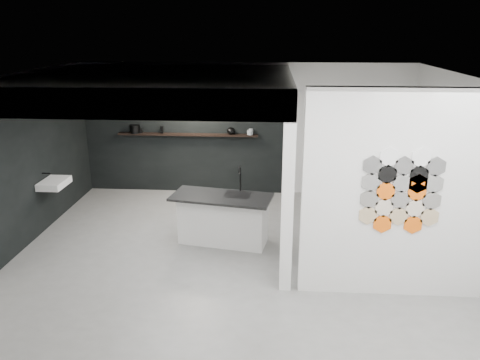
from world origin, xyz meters
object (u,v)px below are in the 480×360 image
partition_panel (397,196)px  wall_basin (54,183)px  glass_bowl (250,132)px  bottle_dark (162,130)px  glass_vase (251,132)px  stockpot (135,129)px  kettle (231,131)px  kitchen_island (223,218)px  utensil_cup (140,130)px

partition_panel → wall_basin: partition_panel is taller
glass_bowl → bottle_dark: (-1.89, 0.00, 0.03)m
partition_panel → bottle_dark: partition_panel is taller
wall_basin → glass_vase: bearing=31.3°
stockpot → kettle: stockpot is taller
partition_panel → bottle_dark: 5.55m
partition_panel → glass_vase: (-2.08, 3.87, -0.02)m
wall_basin → stockpot: 2.32m
bottle_dark → kitchen_island: bearing=-57.7°
stockpot → partition_panel: bearing=-40.3°
kettle → utensil_cup: bearing=-160.6°
kitchen_island → utensil_cup: 3.33m
partition_panel → kettle: 4.60m
utensil_cup → glass_bowl: bearing=0.0°
bottle_dark → kettle: bearing=0.0°
partition_panel → kettle: size_ratio=16.15×
kitchen_island → bottle_dark: bearing=132.5°
kettle → glass_vase: (0.42, 0.00, -0.01)m
bottle_dark → utensil_cup: bottle_dark is taller
wall_basin → partition_panel: bearing=-18.2°
kitchen_island → glass_vase: 2.67m
stockpot → glass_vase: bearing=0.0°
wall_basin → bottle_dark: (1.49, 2.07, 0.55)m
wall_basin → stockpot: bearing=66.4°
kettle → glass_vase: 0.42m
utensil_cup → glass_vase: bearing=0.0°
kettle → bottle_dark: (-1.48, 0.00, 0.00)m
partition_panel → stockpot: size_ratio=13.15×
wall_basin → stockpot: (0.90, 2.07, 0.56)m
glass_vase → partition_panel: bearing=-61.8°
partition_panel → glass_bowl: (-2.09, 3.87, -0.03)m
bottle_dark → utensil_cup: 0.47m
kitchen_island → partition_panel: bearing=-19.7°
partition_panel → kitchen_island: bearing=150.1°
kitchen_island → bottle_dark: size_ratio=11.20×
partition_panel → stockpot: partition_panel is taller
kettle → kitchen_island: bearing=-68.8°
stockpot → utensil_cup: bearing=0.0°
stockpot → bottle_dark: 0.58m
kitchen_island → stockpot: bearing=141.1°
stockpot → utensil_cup: (0.12, 0.00, -0.03)m
kettle → glass_vase: kettle is taller
kitchen_island → bottle_dark: bottle_dark is taller
kettle → partition_panel: bearing=-37.8°
utensil_cup → partition_panel: bearing=-41.0°
glass_bowl → utensil_cup: 2.35m
kettle → utensil_cup: kettle is taller
partition_panel → stockpot: (-4.56, 3.87, 0.01)m
glass_bowl → utensil_cup: bearing=180.0°
kitchen_island → glass_bowl: glass_bowl is taller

